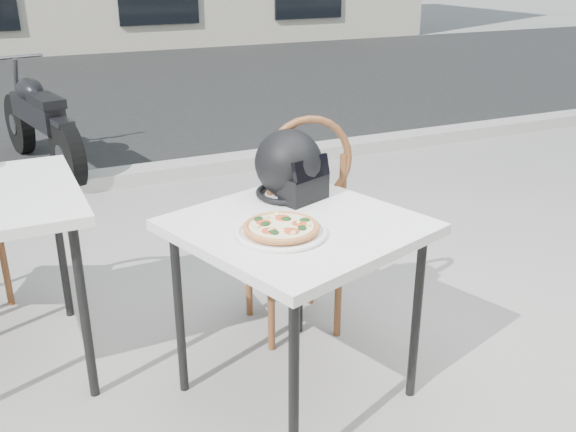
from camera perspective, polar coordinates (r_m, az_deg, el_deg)
name	(u,v)px	position (r m, az deg, el deg)	size (l,w,h in m)	color
ground	(390,352)	(3.17, 9.04, -11.87)	(80.00, 80.00, 0.00)	gray
street_asphalt	(114,92)	(9.45, -15.21, 10.60)	(30.00, 8.00, 0.00)	black
curb	(200,167)	(5.64, -7.82, 4.34)	(30.00, 0.25, 0.12)	#A4A19A
cafe_table_main	(298,239)	(2.52, 0.85, -2.03)	(1.06, 1.06, 0.80)	white
plate	(281,233)	(2.37, -0.59, -1.49)	(0.42, 0.42, 0.02)	white
pizza	(281,227)	(2.36, -0.60, -0.99)	(0.37, 0.37, 0.04)	#C17C46
helmet	(290,167)	(2.72, 0.20, 4.34)	(0.37, 0.38, 0.29)	black
cafe_chair_main	(299,217)	(2.99, 0.96, -0.04)	(0.46, 0.46, 1.13)	brown
motorcycle	(39,123)	(6.02, -21.25, 7.68)	(0.60, 1.87, 0.94)	black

